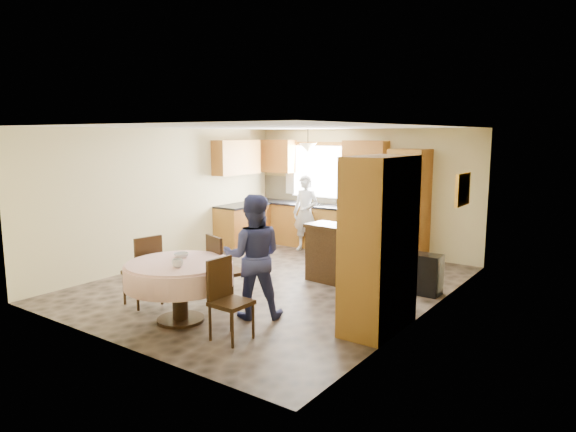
% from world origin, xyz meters
% --- Properties ---
extents(floor, '(5.00, 6.00, 0.01)m').
position_xyz_m(floor, '(0.00, 0.00, 0.00)').
color(floor, brown).
rests_on(floor, ground).
extents(ceiling, '(5.00, 6.00, 0.01)m').
position_xyz_m(ceiling, '(0.00, 0.00, 2.50)').
color(ceiling, white).
rests_on(ceiling, wall_back).
extents(wall_back, '(5.00, 0.02, 2.50)m').
position_xyz_m(wall_back, '(0.00, 3.00, 1.25)').
color(wall_back, '#D1C285').
rests_on(wall_back, floor).
extents(wall_front, '(5.00, 0.02, 2.50)m').
position_xyz_m(wall_front, '(0.00, -3.00, 1.25)').
color(wall_front, '#D1C285').
rests_on(wall_front, floor).
extents(wall_left, '(0.02, 6.00, 2.50)m').
position_xyz_m(wall_left, '(-2.50, 0.00, 1.25)').
color(wall_left, '#D1C285').
rests_on(wall_left, floor).
extents(wall_right, '(0.02, 6.00, 2.50)m').
position_xyz_m(wall_right, '(2.50, 0.00, 1.25)').
color(wall_right, '#D1C285').
rests_on(wall_right, floor).
extents(window, '(1.40, 0.03, 1.10)m').
position_xyz_m(window, '(-1.00, 2.98, 1.60)').
color(window, white).
rests_on(window, wall_back).
extents(curtain_left, '(0.22, 0.02, 1.15)m').
position_xyz_m(curtain_left, '(-1.75, 2.93, 1.65)').
color(curtain_left, white).
rests_on(curtain_left, wall_back).
extents(curtain_right, '(0.22, 0.02, 1.15)m').
position_xyz_m(curtain_right, '(-0.25, 2.93, 1.65)').
color(curtain_right, white).
rests_on(curtain_right, wall_back).
extents(base_cab_back, '(3.30, 0.60, 0.88)m').
position_xyz_m(base_cab_back, '(-0.85, 2.70, 0.44)').
color(base_cab_back, '#C08A33').
rests_on(base_cab_back, floor).
extents(counter_back, '(3.30, 0.64, 0.04)m').
position_xyz_m(counter_back, '(-0.85, 2.70, 0.90)').
color(counter_back, black).
rests_on(counter_back, base_cab_back).
extents(base_cab_left, '(0.60, 1.20, 0.88)m').
position_xyz_m(base_cab_left, '(-2.20, 1.80, 0.44)').
color(base_cab_left, '#C08A33').
rests_on(base_cab_left, floor).
extents(counter_left, '(0.64, 1.20, 0.04)m').
position_xyz_m(counter_left, '(-2.20, 1.80, 0.90)').
color(counter_left, black).
rests_on(counter_left, base_cab_left).
extents(backsplash, '(3.30, 0.02, 0.55)m').
position_xyz_m(backsplash, '(-0.85, 2.99, 1.18)').
color(backsplash, tan).
rests_on(backsplash, wall_back).
extents(wall_cab_left, '(0.85, 0.33, 0.72)m').
position_xyz_m(wall_cab_left, '(-2.05, 2.83, 1.91)').
color(wall_cab_left, '#B6772D').
rests_on(wall_cab_left, wall_back).
extents(wall_cab_right, '(0.90, 0.33, 0.72)m').
position_xyz_m(wall_cab_right, '(0.15, 2.83, 1.91)').
color(wall_cab_right, '#B6772D').
rests_on(wall_cab_right, wall_back).
extents(wall_cab_side, '(0.33, 1.20, 0.72)m').
position_xyz_m(wall_cab_side, '(-2.33, 1.80, 1.91)').
color(wall_cab_side, '#B6772D').
rests_on(wall_cab_side, wall_left).
extents(oven_tower, '(0.66, 0.62, 2.12)m').
position_xyz_m(oven_tower, '(1.15, 2.69, 1.06)').
color(oven_tower, '#C08A33').
rests_on(oven_tower, floor).
extents(oven_upper, '(0.56, 0.01, 0.45)m').
position_xyz_m(oven_upper, '(1.15, 2.38, 1.25)').
color(oven_upper, black).
rests_on(oven_upper, oven_tower).
extents(oven_lower, '(0.56, 0.01, 0.45)m').
position_xyz_m(oven_lower, '(1.15, 2.38, 0.75)').
color(oven_lower, black).
rests_on(oven_lower, oven_tower).
extents(pendant, '(0.36, 0.36, 0.18)m').
position_xyz_m(pendant, '(-1.00, 2.50, 2.12)').
color(pendant, beige).
rests_on(pendant, ceiling).
extents(sideboard, '(1.28, 0.62, 0.89)m').
position_xyz_m(sideboard, '(0.90, 0.65, 0.44)').
color(sideboard, '#3A240F').
rests_on(sideboard, floor).
extents(space_heater, '(0.45, 0.32, 0.62)m').
position_xyz_m(space_heater, '(2.20, 0.87, 0.31)').
color(space_heater, black).
rests_on(space_heater, floor).
extents(cupboard, '(0.56, 1.12, 2.14)m').
position_xyz_m(cupboard, '(2.22, -0.82, 1.07)').
color(cupboard, '#C08A33').
rests_on(cupboard, floor).
extents(dining_table, '(1.38, 1.38, 0.79)m').
position_xyz_m(dining_table, '(0.03, -2.05, 0.61)').
color(dining_table, '#3A240F').
rests_on(dining_table, floor).
extents(chair_left, '(0.50, 0.50, 1.01)m').
position_xyz_m(chair_left, '(-0.81, -1.91, 0.56)').
color(chair_left, '#3A240F').
rests_on(chair_left, floor).
extents(chair_back, '(0.55, 0.55, 1.01)m').
position_xyz_m(chair_back, '(0.05, -1.28, 0.56)').
color(chair_back, '#3A240F').
rests_on(chair_back, floor).
extents(chair_right, '(0.43, 0.43, 0.96)m').
position_xyz_m(chair_right, '(0.90, -2.12, 0.53)').
color(chair_right, '#3A240F').
rests_on(chair_right, floor).
extents(framed_picture, '(0.06, 0.61, 0.51)m').
position_xyz_m(framed_picture, '(2.47, 1.59, 1.55)').
color(framed_picture, gold).
rests_on(framed_picture, wall_right).
extents(microwave, '(0.64, 0.50, 0.32)m').
position_xyz_m(microwave, '(0.41, 2.65, 1.08)').
color(microwave, silver).
rests_on(microwave, counter_back).
extents(person_sink, '(0.59, 0.40, 1.57)m').
position_xyz_m(person_sink, '(-0.91, 2.30, 0.78)').
color(person_sink, silver).
rests_on(person_sink, floor).
extents(person_dining, '(1.01, 0.97, 1.63)m').
position_xyz_m(person_dining, '(0.69, -1.37, 0.82)').
color(person_dining, navy).
rests_on(person_dining, floor).
extents(bowl_sideboard, '(0.28, 0.28, 0.06)m').
position_xyz_m(bowl_sideboard, '(0.56, 0.65, 0.91)').
color(bowl_sideboard, '#B2B2B2').
rests_on(bowl_sideboard, sideboard).
extents(bottle_sideboard, '(0.12, 0.12, 0.30)m').
position_xyz_m(bottle_sideboard, '(1.21, 0.65, 1.03)').
color(bottle_sideboard, silver).
rests_on(bottle_sideboard, sideboard).
extents(cup_table, '(0.16, 0.16, 0.11)m').
position_xyz_m(cup_table, '(0.23, -2.25, 0.84)').
color(cup_table, '#B2B2B2').
rests_on(cup_table, dining_table).
extents(bowl_table, '(0.23, 0.23, 0.06)m').
position_xyz_m(bowl_table, '(-0.12, -1.87, 0.82)').
color(bowl_table, '#B2B2B2').
rests_on(bowl_table, dining_table).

